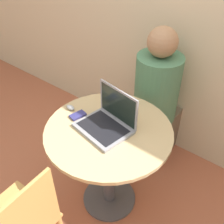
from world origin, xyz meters
TOP-DOWN VIEW (x-y plane):
  - ground_plane at (0.00, 0.00)m, footprint 12.00×12.00m
  - back_wall at (0.00, 0.89)m, footprint 7.00×0.05m
  - round_table at (0.00, 0.00)m, footprint 0.81×0.81m
  - laptop at (-0.02, 0.01)m, footprint 0.36×0.30m
  - cell_phone at (-0.24, -0.02)m, footprint 0.08×0.11m
  - computer_mouse at (-0.33, -0.00)m, footprint 0.07×0.04m
  - person_seated at (-0.02, 0.68)m, footprint 0.35×0.54m

SIDE VIEW (x-z plane):
  - ground_plane at x=0.00m, z-range 0.00..0.00m
  - person_seated at x=-0.02m, z-range -0.10..1.10m
  - round_table at x=0.00m, z-range 0.18..0.92m
  - cell_phone at x=-0.24m, z-range 0.74..0.75m
  - computer_mouse at x=-0.33m, z-range 0.74..0.77m
  - laptop at x=-0.02m, z-range 0.66..0.91m
  - back_wall at x=0.00m, z-range 0.00..2.60m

